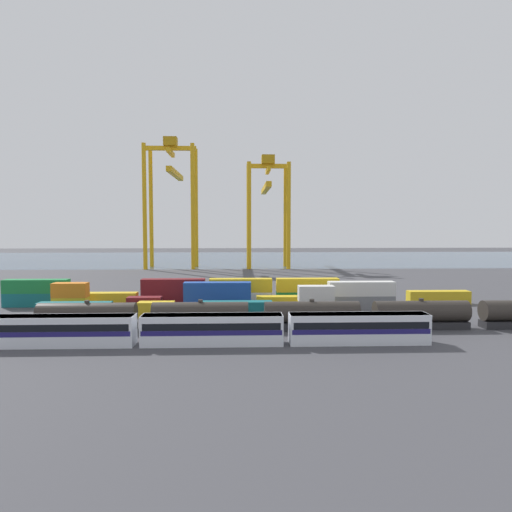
% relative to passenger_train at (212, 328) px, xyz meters
% --- Properties ---
extents(ground_plane, '(420.00, 420.00, 0.00)m').
position_rel_passenger_train_xyz_m(ground_plane, '(4.15, 58.50, -2.14)').
color(ground_plane, '#424247').
extents(harbour_water, '(400.00, 110.00, 0.01)m').
position_rel_passenger_train_xyz_m(harbour_water, '(4.15, 159.20, -2.14)').
color(harbour_water, '#384C60').
rests_on(harbour_water, ground_plane).
extents(passenger_train, '(56.08, 3.14, 3.90)m').
position_rel_passenger_train_xyz_m(passenger_train, '(0.00, 0.00, 0.00)').
color(passenger_train, silver).
rests_on(passenger_train, ground_plane).
extents(freight_tank_row, '(79.55, 3.08, 4.54)m').
position_rel_passenger_train_xyz_m(freight_tank_row, '(14.15, 8.03, 0.03)').
color(freight_tank_row, '#232326').
rests_on(freight_tank_row, ground_plane).
extents(shipping_container_0, '(12.10, 2.44, 2.60)m').
position_rel_passenger_train_xyz_m(shipping_container_0, '(-24.10, 18.03, -0.84)').
color(shipping_container_0, '#146066').
rests_on(shipping_container_0, ground_plane).
extents(shipping_container_1, '(6.04, 2.44, 2.60)m').
position_rel_passenger_train_xyz_m(shipping_container_1, '(-10.57, 18.03, -0.84)').
color(shipping_container_1, gold).
rests_on(shipping_container_1, ground_plane).
extents(shipping_container_2, '(12.10, 2.44, 2.60)m').
position_rel_passenger_train_xyz_m(shipping_container_2, '(2.96, 18.03, -0.84)').
color(shipping_container_2, '#146066').
rests_on(shipping_container_2, ground_plane).
extents(shipping_container_3, '(6.04, 2.44, 2.60)m').
position_rel_passenger_train_xyz_m(shipping_container_3, '(16.49, 18.03, -0.84)').
color(shipping_container_3, gold).
rests_on(shipping_container_3, ground_plane).
extents(shipping_container_4, '(6.04, 2.44, 2.60)m').
position_rel_passenger_train_xyz_m(shipping_container_4, '(16.49, 18.03, 1.76)').
color(shipping_container_4, silver).
rests_on(shipping_container_4, shipping_container_3).
extents(shipping_container_5, '(6.04, 2.44, 2.60)m').
position_rel_passenger_train_xyz_m(shipping_container_5, '(-26.83, 23.56, -0.84)').
color(shipping_container_5, gold).
rests_on(shipping_container_5, ground_plane).
extents(shipping_container_6, '(6.04, 2.44, 2.60)m').
position_rel_passenger_train_xyz_m(shipping_container_6, '(-26.83, 23.56, 1.76)').
color(shipping_container_6, orange).
rests_on(shipping_container_6, shipping_container_5).
extents(shipping_container_7, '(6.04, 2.44, 2.60)m').
position_rel_passenger_train_xyz_m(shipping_container_7, '(-13.68, 23.56, -0.84)').
color(shipping_container_7, maroon).
rests_on(shipping_container_7, ground_plane).
extents(shipping_container_8, '(12.10, 2.44, 2.60)m').
position_rel_passenger_train_xyz_m(shipping_container_8, '(-0.53, 23.56, -0.84)').
color(shipping_container_8, '#1C4299').
rests_on(shipping_container_8, ground_plane).
extents(shipping_container_9, '(12.10, 2.44, 2.60)m').
position_rel_passenger_train_xyz_m(shipping_container_9, '(-0.53, 23.56, 1.76)').
color(shipping_container_9, '#1C4299').
rests_on(shipping_container_9, shipping_container_8).
extents(shipping_container_10, '(12.10, 2.44, 2.60)m').
position_rel_passenger_train_xyz_m(shipping_container_10, '(12.62, 23.56, -0.84)').
color(shipping_container_10, gold).
rests_on(shipping_container_10, ground_plane).
extents(shipping_container_11, '(12.10, 2.44, 2.60)m').
position_rel_passenger_train_xyz_m(shipping_container_11, '(25.77, 23.56, -0.84)').
color(shipping_container_11, slate).
rests_on(shipping_container_11, ground_plane).
extents(shipping_container_12, '(12.10, 2.44, 2.60)m').
position_rel_passenger_train_xyz_m(shipping_container_12, '(25.77, 23.56, 1.76)').
color(shipping_container_12, silver).
rests_on(shipping_container_12, shipping_container_11).
extents(shipping_container_13, '(12.10, 2.44, 2.60)m').
position_rel_passenger_train_xyz_m(shipping_container_13, '(-35.32, 29.09, -0.84)').
color(shipping_container_13, '#146066').
rests_on(shipping_container_13, ground_plane).
extents(shipping_container_14, '(12.10, 2.44, 2.60)m').
position_rel_passenger_train_xyz_m(shipping_container_14, '(-35.32, 29.09, 1.76)').
color(shipping_container_14, '#197538').
rests_on(shipping_container_14, shipping_container_13).
extents(shipping_container_15, '(12.10, 2.44, 2.60)m').
position_rel_passenger_train_xyz_m(shipping_container_15, '(-22.31, 29.09, -0.84)').
color(shipping_container_15, gold).
rests_on(shipping_container_15, ground_plane).
extents(shipping_container_16, '(12.10, 2.44, 2.60)m').
position_rel_passenger_train_xyz_m(shipping_container_16, '(-9.31, 29.09, -0.84)').
color(shipping_container_16, maroon).
rests_on(shipping_container_16, ground_plane).
extents(shipping_container_17, '(12.10, 2.44, 2.60)m').
position_rel_passenger_train_xyz_m(shipping_container_17, '(-9.31, 29.09, 1.76)').
color(shipping_container_17, maroon).
rests_on(shipping_container_17, shipping_container_16).
extents(shipping_container_18, '(12.10, 2.44, 2.60)m').
position_rel_passenger_train_xyz_m(shipping_container_18, '(3.70, 29.09, -0.84)').
color(shipping_container_18, silver).
rests_on(shipping_container_18, ground_plane).
extents(shipping_container_19, '(12.10, 2.44, 2.60)m').
position_rel_passenger_train_xyz_m(shipping_container_19, '(3.70, 29.09, 1.76)').
color(shipping_container_19, gold).
rests_on(shipping_container_19, shipping_container_18).
extents(shipping_container_20, '(12.10, 2.44, 2.60)m').
position_rel_passenger_train_xyz_m(shipping_container_20, '(16.70, 29.09, -0.84)').
color(shipping_container_20, '#197538').
rests_on(shipping_container_20, ground_plane).
extents(shipping_container_21, '(12.10, 2.44, 2.60)m').
position_rel_passenger_train_xyz_m(shipping_container_21, '(16.70, 29.09, 1.76)').
color(shipping_container_21, gold).
rests_on(shipping_container_21, shipping_container_20).
extents(shipping_container_22, '(6.04, 2.44, 2.60)m').
position_rel_passenger_train_xyz_m(shipping_container_22, '(29.71, 29.09, -0.84)').
color(shipping_container_22, '#197538').
rests_on(shipping_container_22, ground_plane).
extents(shipping_container_23, '(12.10, 2.44, 2.60)m').
position_rel_passenger_train_xyz_m(shipping_container_23, '(42.71, 29.09, -0.84)').
color(shipping_container_23, gold).
rests_on(shipping_container_23, ground_plane).
extents(gantry_crane_west, '(18.76, 35.20, 48.14)m').
position_rel_passenger_train_xyz_m(gantry_crane_west, '(-21.84, 112.38, 27.29)').
color(gantry_crane_west, gold).
rests_on(gantry_crane_west, ground_plane).
extents(gantry_crane_central, '(15.91, 38.97, 41.82)m').
position_rel_passenger_train_xyz_m(gantry_crane_central, '(14.05, 113.32, 23.68)').
color(gantry_crane_central, gold).
rests_on(gantry_crane_central, ground_plane).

